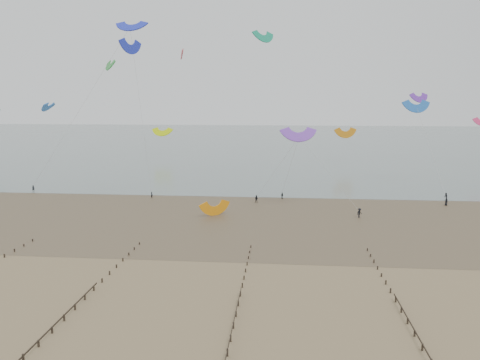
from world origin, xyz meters
name	(u,v)px	position (x,y,z in m)	size (l,w,h in m)	color
ground	(215,275)	(0.00, 0.00, 0.00)	(500.00, 500.00, 0.00)	brown
sea_and_shore	(219,212)	(-4.08, 34.40, 0.01)	(500.00, 665.00, 0.03)	#475654
groynes	(228,349)	(4.00, -19.05, 0.47)	(72.16, 50.16, 1.00)	black
kitesurfer_lead	(152,195)	(-21.82, 46.98, 0.75)	(0.54, 0.36, 1.49)	black
kitesurfers	(376,200)	(29.72, 45.30, 0.86)	(127.06, 24.09, 1.89)	black
grounded_kite	(215,215)	(-4.59, 31.93, 0.00)	(5.73, 3.00, 4.36)	orange
kites_airborne	(228,102)	(-9.40, 96.15, 22.11)	(257.89, 125.46, 40.11)	#8B1A5A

